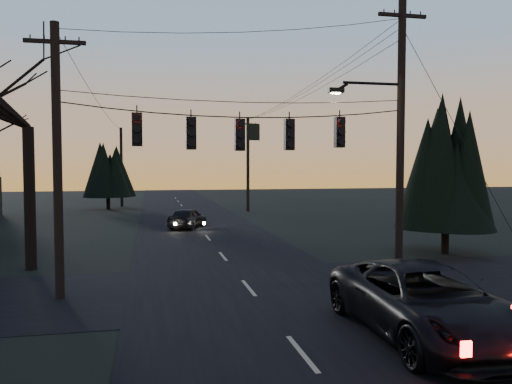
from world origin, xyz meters
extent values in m
cube|color=black|center=(0.00, 20.00, 0.01)|extent=(8.00, 120.00, 0.02)
cube|color=black|center=(0.00, 10.00, 0.01)|extent=(60.00, 7.00, 0.02)
cylinder|color=black|center=(-0.25, 10.00, 6.10)|extent=(11.50, 0.04, 0.04)
cylinder|color=black|center=(-7.88, 14.81, 2.83)|extent=(0.44, 0.44, 5.66)
cylinder|color=black|center=(10.35, 14.62, 0.80)|extent=(0.36, 0.36, 1.60)
cone|color=black|center=(10.35, 14.62, 4.29)|extent=(3.90, 3.90, 6.18)
cylinder|color=black|center=(-7.09, 42.86, 0.80)|extent=(0.36, 0.36, 1.60)
cone|color=black|center=(-7.09, 42.86, 3.50)|extent=(3.88, 3.88, 4.59)
imported|color=black|center=(3.20, 4.38, 0.87)|extent=(2.90, 6.24, 1.73)
imported|color=black|center=(-0.80, 26.77, 0.68)|extent=(3.09, 4.30, 1.36)
camera|label=1|loc=(-3.23, -6.29, 4.13)|focal=35.00mm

